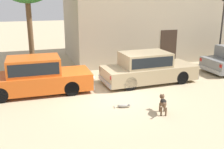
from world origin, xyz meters
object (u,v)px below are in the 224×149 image
Objects in this scene: stray_dog_spotted at (163,102)px; stray_cat at (124,106)px; parked_sedan_nearest at (35,76)px; street_lamp at (222,22)px; parked_sedan_second at (147,67)px.

stray_dog_spotted is 1.50m from stray_cat.
parked_sedan_nearest is at bearing 70.05° from stray_dog_spotted.
stray_dog_spotted is 1.47× the size of stray_cat.
street_lamp is at bearing -30.40° from stray_dog_spotted.
parked_sedan_second is 5.17× the size of stray_dog_spotted.
street_lamp is (10.89, 1.84, 1.80)m from parked_sedan_nearest.
stray_cat is 9.41m from street_lamp.
parked_sedan_nearest is 7.82× the size of stray_cat.
stray_cat is (3.01, -2.68, -0.70)m from parked_sedan_nearest.
stray_dog_spotted reaches higher than stray_cat.
stray_dog_spotted is at bearing -141.17° from street_lamp.
parked_sedan_second is 3.62m from stray_dog_spotted.
parked_sedan_second is at bearing 4.37° from stray_dog_spotted.
parked_sedan_nearest reaches higher than stray_cat.
parked_sedan_nearest is at bearing -170.42° from street_lamp.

